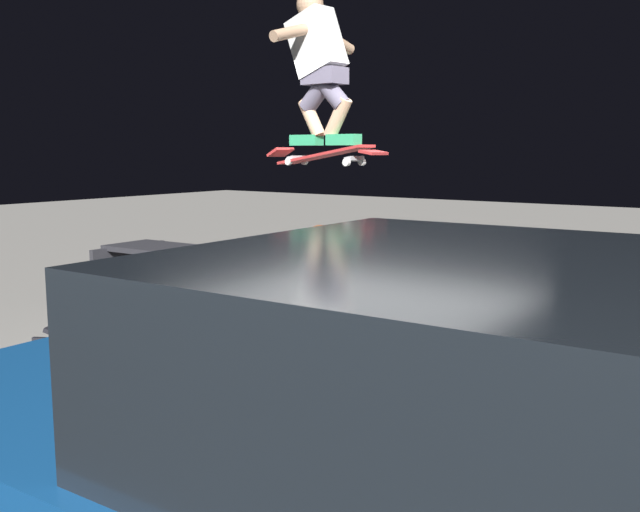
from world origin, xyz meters
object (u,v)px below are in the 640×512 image
(person_sitting_on_ledge, at_px, (313,304))
(picnic_table_back, at_px, (176,269))
(trash_bin, at_px, (546,400))
(kicker_ramp, at_px, (117,343))
(skateboard, at_px, (325,155))
(skater_airborne, at_px, (319,61))
(ledge_box_main, at_px, (344,353))

(person_sitting_on_ledge, distance_m, picnic_table_back, 3.24)
(person_sitting_on_ledge, height_order, trash_bin, person_sitting_on_ledge)
(kicker_ramp, distance_m, picnic_table_back, 1.64)
(trash_bin, bearing_deg, skateboard, -17.05)
(skater_airborne, bearing_deg, skateboard, 175.19)
(person_sitting_on_ledge, height_order, kicker_ramp, person_sitting_on_ledge)
(skater_airborne, bearing_deg, ledge_box_main, -103.22)
(picnic_table_back, bearing_deg, trash_bin, 159.76)
(person_sitting_on_ledge, height_order, skateboard, skateboard)
(person_sitting_on_ledge, bearing_deg, picnic_table_back, -24.93)
(kicker_ramp, xyz_separation_m, trash_bin, (-4.12, 0.37, 0.41))
(skateboard, relative_size, trash_bin, 1.09)
(skateboard, height_order, trash_bin, skateboard)
(person_sitting_on_ledge, xyz_separation_m, skater_airborne, (0.08, -0.18, 1.78))
(ledge_box_main, height_order, trash_bin, trash_bin)
(picnic_table_back, bearing_deg, kicker_ramp, 116.56)
(picnic_table_back, bearing_deg, ledge_box_main, 162.46)
(person_sitting_on_ledge, relative_size, kicker_ramp, 0.98)
(skater_airborne, bearing_deg, person_sitting_on_ledge, 113.40)
(skater_airborne, relative_size, trash_bin, 1.18)
(skateboard, distance_m, trash_bin, 2.40)
(skateboard, distance_m, picnic_table_back, 3.41)
(skater_airborne, xyz_separation_m, kicker_ramp, (2.15, 0.22, -2.43))
(ledge_box_main, height_order, skateboard, skateboard)
(skateboard, bearing_deg, picnic_table_back, -22.26)
(skater_airborne, relative_size, kicker_ramp, 0.86)
(ledge_box_main, relative_size, picnic_table_back, 1.05)
(skateboard, distance_m, kicker_ramp, 2.82)
(picnic_table_back, relative_size, trash_bin, 1.83)
(skater_airborne, xyz_separation_m, picnic_table_back, (2.85, -1.19, -1.99))
(person_sitting_on_ledge, xyz_separation_m, skateboard, (0.02, -0.17, 1.09))
(skateboard, bearing_deg, trash_bin, 162.95)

